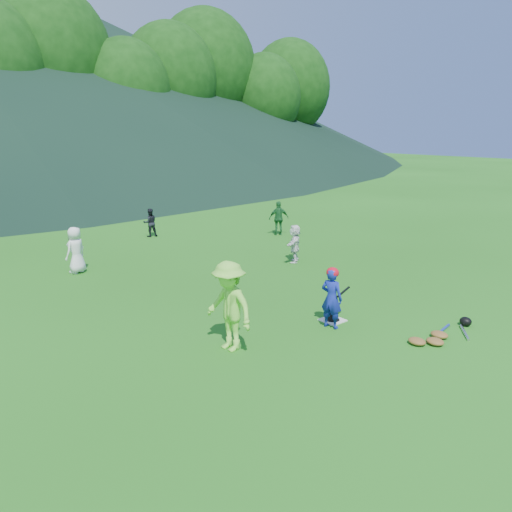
% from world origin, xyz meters
% --- Properties ---
extents(ground, '(120.00, 120.00, 0.00)m').
position_xyz_m(ground, '(0.00, 0.00, 0.00)').
color(ground, '#1F5F15').
rests_on(ground, ground).
extents(home_plate, '(0.45, 0.45, 0.02)m').
position_xyz_m(home_plate, '(0.00, 0.00, 0.01)').
color(home_plate, silver).
rests_on(home_plate, ground).
extents(baseball, '(0.08, 0.08, 0.08)m').
position_xyz_m(baseball, '(0.00, 0.00, 0.74)').
color(baseball, white).
rests_on(baseball, batting_tee).
extents(batter_child, '(0.40, 0.51, 1.23)m').
position_xyz_m(batter_child, '(-0.30, -0.21, 0.61)').
color(batter_child, '#17249E').
rests_on(batter_child, ground).
extents(adult_coach, '(0.72, 1.12, 1.65)m').
position_xyz_m(adult_coach, '(-2.48, 0.27, 0.83)').
color(adult_coach, '#8AEC45').
rests_on(adult_coach, ground).
extents(fielder_a, '(0.74, 0.63, 1.29)m').
position_xyz_m(fielder_a, '(-2.76, 6.94, 0.64)').
color(fielder_a, white).
rests_on(fielder_a, ground).
extents(fielder_b, '(0.59, 0.51, 1.04)m').
position_xyz_m(fielder_b, '(1.09, 9.89, 0.52)').
color(fielder_b, black).
rests_on(fielder_b, ground).
extents(fielder_c, '(0.80, 0.63, 1.27)m').
position_xyz_m(fielder_c, '(4.93, 7.08, 0.63)').
color(fielder_c, '#1D612C').
rests_on(fielder_c, ground).
extents(fielder_d, '(1.04, 0.90, 1.13)m').
position_xyz_m(fielder_d, '(2.67, 3.90, 0.57)').
color(fielder_d, white).
rests_on(fielder_d, ground).
extents(batting_tee, '(0.30, 0.30, 0.68)m').
position_xyz_m(batting_tee, '(0.00, 0.00, 0.13)').
color(batting_tee, black).
rests_on(batting_tee, home_plate).
extents(batter_gear, '(0.72, 0.30, 0.59)m').
position_xyz_m(batter_gear, '(-0.28, -0.22, 1.11)').
color(batter_gear, red).
rests_on(batter_gear, ground).
extents(equipment_pile, '(1.80, 0.74, 0.19)m').
position_xyz_m(equipment_pile, '(0.91, -1.91, 0.07)').
color(equipment_pile, olive).
rests_on(equipment_pile, ground).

